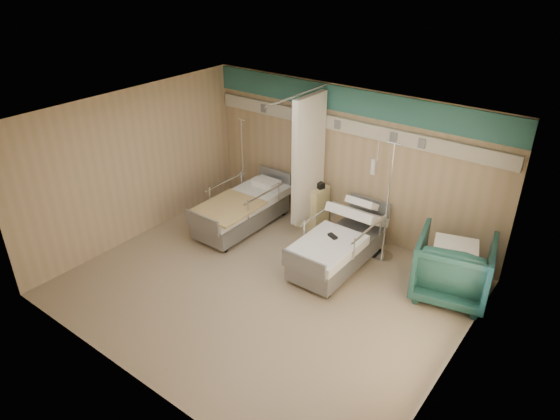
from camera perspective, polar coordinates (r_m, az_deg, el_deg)
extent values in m
cube|color=gray|center=(8.24, -1.80, -8.89)|extent=(6.00, 5.00, 0.00)
cube|color=tan|center=(9.37, 7.71, 5.49)|extent=(6.00, 0.04, 2.80)
cube|color=tan|center=(6.06, -17.13, -9.22)|extent=(6.00, 0.04, 2.80)
cube|color=tan|center=(9.49, -16.27, 4.90)|extent=(0.04, 5.00, 2.80)
cube|color=tan|center=(6.32, 19.97, -8.04)|extent=(0.04, 5.00, 2.80)
cube|color=white|center=(6.93, -2.15, 9.96)|extent=(6.00, 5.00, 0.04)
cube|color=#2E6D67|center=(8.98, 8.12, 12.25)|extent=(6.00, 0.04, 0.45)
cube|color=beige|center=(9.09, 7.83, 9.48)|extent=(5.88, 0.08, 0.25)
cylinder|color=silver|center=(8.46, 2.15, 13.00)|extent=(0.03, 1.80, 0.03)
cube|color=silver|center=(9.13, 3.29, 5.85)|extent=(0.12, 0.90, 2.35)
cube|color=#F0DE96|center=(9.80, 3.69, 0.46)|extent=(0.50, 0.48, 0.85)
imported|color=#1D4944|center=(8.26, 19.17, -6.16)|extent=(1.34, 1.36, 1.04)
cube|color=white|center=(7.95, 19.69, -2.88)|extent=(0.79, 0.74, 0.07)
cylinder|color=silver|center=(9.18, 11.55, -5.13)|extent=(0.39, 0.39, 0.03)
cylinder|color=silver|center=(8.66, 12.21, 0.75)|extent=(0.03, 0.03, 2.15)
cylinder|color=silver|center=(8.23, 12.95, 7.42)|extent=(0.26, 0.03, 0.03)
cylinder|color=silver|center=(10.74, -4.11, 0.56)|extent=(0.34, 0.34, 0.03)
cylinder|color=silver|center=(10.34, -4.28, 5.20)|extent=(0.03, 0.03, 1.91)
cylinder|color=silver|center=(10.01, -4.48, 10.26)|extent=(0.23, 0.03, 0.03)
cube|color=black|center=(8.39, 6.04, -2.99)|extent=(0.20, 0.15, 0.04)
cube|color=tan|center=(9.29, -5.99, 0.28)|extent=(0.99, 1.23, 0.04)
cube|color=black|center=(9.56, 4.55, 2.87)|extent=(0.23, 0.19, 0.11)
cylinder|color=white|center=(9.77, 3.37, 3.54)|extent=(0.11, 0.11, 0.13)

